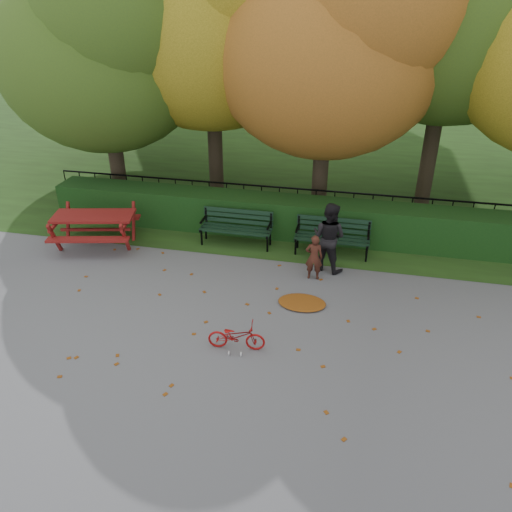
% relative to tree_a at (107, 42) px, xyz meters
% --- Properties ---
extents(ground, '(90.00, 90.00, 0.00)m').
position_rel_tree_a_xyz_m(ground, '(5.19, -5.58, -4.52)').
color(ground, slate).
rests_on(ground, ground).
extents(grass_strip, '(90.00, 90.00, 0.00)m').
position_rel_tree_a_xyz_m(grass_strip, '(5.19, 8.42, -4.52)').
color(grass_strip, '#1F3513').
rests_on(grass_strip, ground).
extents(hedge, '(13.00, 0.90, 1.00)m').
position_rel_tree_a_xyz_m(hedge, '(5.19, -1.08, -4.02)').
color(hedge, black).
rests_on(hedge, ground).
extents(iron_fence, '(14.00, 0.04, 1.02)m').
position_rel_tree_a_xyz_m(iron_fence, '(5.19, -0.28, -3.98)').
color(iron_fence, black).
rests_on(iron_fence, ground).
extents(tree_a, '(5.88, 5.60, 7.48)m').
position_rel_tree_a_xyz_m(tree_a, '(0.00, 0.00, 0.00)').
color(tree_a, black).
rests_on(tree_a, ground).
extents(tree_b, '(6.72, 6.40, 8.79)m').
position_rel_tree_a_xyz_m(tree_b, '(2.74, 1.17, 0.88)').
color(tree_b, black).
rests_on(tree_b, ground).
extents(tree_c, '(6.30, 6.00, 8.00)m').
position_rel_tree_a_xyz_m(tree_c, '(6.02, 0.38, 0.30)').
color(tree_c, black).
rests_on(tree_c, ground).
extents(bench_left, '(1.80, 0.57, 0.88)m').
position_rel_tree_a_xyz_m(bench_left, '(3.89, -1.88, -4.00)').
color(bench_left, black).
rests_on(bench_left, ground).
extents(bench_right, '(1.80, 0.57, 0.88)m').
position_rel_tree_a_xyz_m(bench_right, '(6.29, -1.88, -4.00)').
color(bench_right, black).
rests_on(bench_right, ground).
extents(picnic_table, '(2.27, 1.98, 0.96)m').
position_rel_tree_a_xyz_m(picnic_table, '(0.45, -2.73, -3.87)').
color(picnic_table, maroon).
rests_on(picnic_table, ground).
extents(leaf_pile, '(1.19, 1.04, 0.07)m').
position_rel_tree_a_xyz_m(leaf_pile, '(5.89, -4.28, -4.49)').
color(leaf_pile, '#6A340E').
rests_on(leaf_pile, ground).
extents(leaf_scatter, '(9.00, 5.70, 0.01)m').
position_rel_tree_a_xyz_m(leaf_scatter, '(5.19, -5.28, -4.51)').
color(leaf_scatter, '#6A340E').
rests_on(leaf_scatter, ground).
extents(child, '(0.40, 0.27, 1.07)m').
position_rel_tree_a_xyz_m(child, '(5.99, -3.18, -3.99)').
color(child, '#421E15').
rests_on(child, ground).
extents(adult, '(0.97, 0.88, 1.63)m').
position_rel_tree_a_xyz_m(adult, '(6.25, -2.68, -3.70)').
color(adult, black).
rests_on(adult, ground).
extents(bicycle, '(1.07, 0.47, 0.54)m').
position_rel_tree_a_xyz_m(bicycle, '(4.93, -5.96, -4.25)').
color(bicycle, '#9D0F0E').
rests_on(bicycle, ground).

